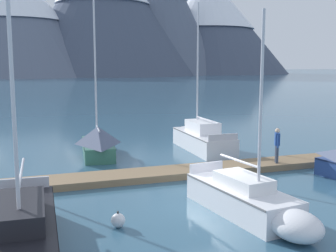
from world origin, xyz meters
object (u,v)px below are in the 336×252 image
Objects in this scene: sailboat_far_berth at (200,138)px; mooring_buoy_inner_mooring at (118,220)px; sailboat_second_berth at (21,238)px; sailboat_mid_dock_port at (97,141)px; person_on_dock at (277,143)px; sailboat_mid_dock_starboard at (250,201)px.

sailboat_far_berth is 16.27× the size of mooring_buoy_inner_mooring.
sailboat_second_berth is at bearing -150.29° from mooring_buoy_inner_mooring.
sailboat_mid_dock_port is 6.14m from sailboat_far_berth.
sailboat_mid_dock_port is at bearing 86.75° from mooring_buoy_inner_mooring.
sailboat_mid_dock_port reaches higher than person_on_dock.
person_on_dock is 10.20m from mooring_buoy_inner_mooring.
sailboat_mid_dock_port is at bearing 74.73° from sailboat_second_berth.
person_on_dock is at bearing 53.10° from sailboat_mid_dock_starboard.
sailboat_second_berth is 13.33m from person_on_dock.
person_on_dock reaches higher than mooring_buoy_inner_mooring.
sailboat_second_berth is 1.07× the size of sailboat_mid_dock_starboard.
mooring_buoy_inner_mooring is (-4.36, 0.35, -0.34)m from sailboat_mid_dock_starboard.
sailboat_far_berth is 5.93m from person_on_dock.
mooring_buoy_inner_mooring is at bearing -121.67° from sailboat_far_berth.
sailboat_second_berth reaches higher than sailboat_mid_dock_starboard.
sailboat_far_berth is (6.13, 0.17, -0.13)m from sailboat_mid_dock_port.
sailboat_second_berth is at bearing -170.28° from sailboat_mid_dock_starboard.
sailboat_mid_dock_starboard is 3.97× the size of person_on_dock.
sailboat_mid_dock_starboard is 0.78× the size of sailboat_far_berth.
person_on_dock is (4.27, 5.69, 0.69)m from sailboat_mid_dock_starboard.
sailboat_second_berth is 7.22m from sailboat_mid_dock_starboard.
person_on_dock is 3.19× the size of mooring_buoy_inner_mooring.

